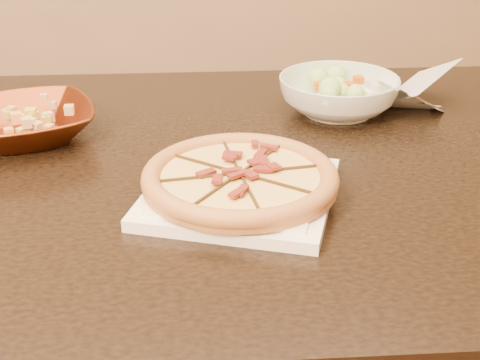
{
  "coord_description": "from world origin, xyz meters",
  "views": [
    {
      "loc": [
        0.03,
        -1.2,
        1.21
      ],
      "look_at": [
        0.16,
        -0.34,
        0.78
      ],
      "focal_mm": 50.0,
      "sensor_mm": 36.0,
      "label": 1
    }
  ],
  "objects_px": {
    "plate": "(240,192)",
    "salad_bowl": "(338,95)",
    "dining_table": "(157,209)",
    "bronze_bowl": "(25,124)",
    "pizza": "(240,178)"
  },
  "relations": [
    {
      "from": "plate",
      "to": "salad_bowl",
      "type": "height_order",
      "value": "salad_bowl"
    },
    {
      "from": "salad_bowl",
      "to": "dining_table",
      "type": "bearing_deg",
      "value": -154.19
    },
    {
      "from": "bronze_bowl",
      "to": "salad_bowl",
      "type": "relative_size",
      "value": 1.04
    },
    {
      "from": "pizza",
      "to": "salad_bowl",
      "type": "xyz_separation_m",
      "value": [
        0.24,
        0.33,
        0.0
      ]
    },
    {
      "from": "pizza",
      "to": "bronze_bowl",
      "type": "height_order",
      "value": "bronze_bowl"
    },
    {
      "from": "pizza",
      "to": "salad_bowl",
      "type": "height_order",
      "value": "salad_bowl"
    },
    {
      "from": "dining_table",
      "to": "bronze_bowl",
      "type": "bearing_deg",
      "value": 149.59
    },
    {
      "from": "pizza",
      "to": "bronze_bowl",
      "type": "xyz_separation_m",
      "value": [
        -0.34,
        0.28,
        -0.0
      ]
    },
    {
      "from": "pizza",
      "to": "bronze_bowl",
      "type": "distance_m",
      "value": 0.44
    },
    {
      "from": "salad_bowl",
      "to": "plate",
      "type": "bearing_deg",
      "value": -126.46
    },
    {
      "from": "pizza",
      "to": "salad_bowl",
      "type": "distance_m",
      "value": 0.4
    },
    {
      "from": "salad_bowl",
      "to": "bronze_bowl",
      "type": "bearing_deg",
      "value": -175.42
    },
    {
      "from": "dining_table",
      "to": "salad_bowl",
      "type": "height_order",
      "value": "salad_bowl"
    },
    {
      "from": "plate",
      "to": "pizza",
      "type": "height_order",
      "value": "pizza"
    },
    {
      "from": "plate",
      "to": "bronze_bowl",
      "type": "distance_m",
      "value": 0.44
    }
  ]
}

